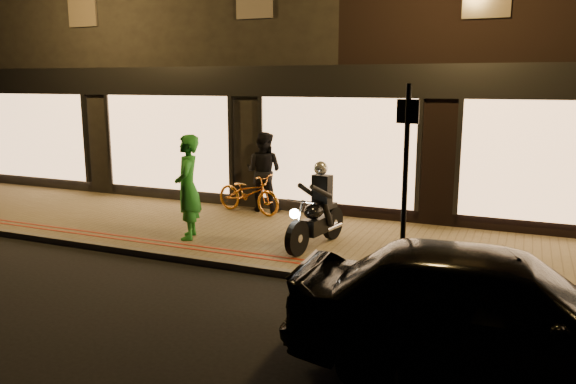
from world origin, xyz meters
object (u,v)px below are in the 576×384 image
(motorcycle, at_px, (317,214))
(bicycle_gold, at_px, (249,193))
(sign_post, at_px, (405,174))
(parked_car, at_px, (491,311))
(person_green, at_px, (188,187))

(motorcycle, distance_m, bicycle_gold, 3.09)
(motorcycle, xyz_separation_m, sign_post, (1.85, -1.28, 1.06))
(sign_post, relative_size, parked_car, 0.69)
(bicycle_gold, bearing_deg, sign_post, -114.11)
(bicycle_gold, height_order, parked_car, parked_car)
(sign_post, bearing_deg, parked_car, -57.42)
(motorcycle, relative_size, person_green, 0.95)
(motorcycle, distance_m, parked_car, 4.77)
(bicycle_gold, distance_m, person_green, 2.44)
(sign_post, distance_m, bicycle_gold, 5.46)
(sign_post, xyz_separation_m, person_green, (-4.35, 0.82, -0.66))
(bicycle_gold, relative_size, parked_car, 0.41)
(motorcycle, height_order, person_green, person_green)
(motorcycle, height_order, sign_post, sign_post)
(sign_post, bearing_deg, person_green, 169.30)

